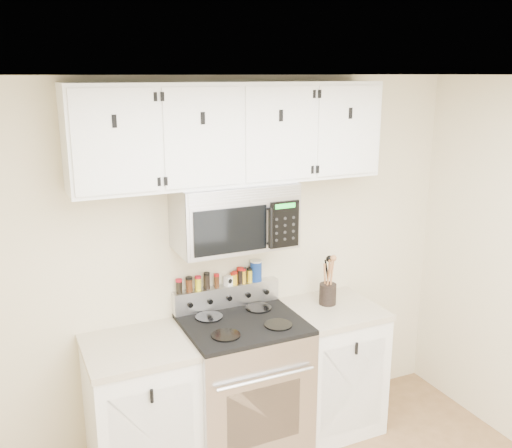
{
  "coord_description": "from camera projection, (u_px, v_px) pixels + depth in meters",
  "views": [
    {
      "loc": [
        -1.35,
        -1.71,
        2.51
      ],
      "look_at": [
        0.1,
        1.45,
        1.59
      ],
      "focal_mm": 40.0,
      "sensor_mm": 36.0,
      "label": 1
    }
  ],
  "objects": [
    {
      "name": "range",
      "position": [
        243.0,
        385.0,
        3.82
      ],
      "size": [
        0.76,
        0.65,
        1.1
      ],
      "color": "#B7B7BA",
      "rests_on": "floor"
    },
    {
      "name": "spice_jar_1",
      "position": [
        189.0,
        284.0,
        3.79
      ],
      "size": [
        0.05,
        0.05,
        0.1
      ],
      "color": "#472311",
      "rests_on": "range"
    },
    {
      "name": "spice_jar_7",
      "position": [
        240.0,
        275.0,
        3.94
      ],
      "size": [
        0.05,
        0.05,
        0.11
      ],
      "color": "black",
      "rests_on": "range"
    },
    {
      "name": "utensil_crock",
      "position": [
        328.0,
        292.0,
        4.03
      ],
      "size": [
        0.12,
        0.12,
        0.35
      ],
      "color": "black",
      "rests_on": "base_cabinet_right"
    },
    {
      "name": "spice_jar_10",
      "position": [
        250.0,
        275.0,
        3.97
      ],
      "size": [
        0.04,
        0.04,
        0.1
      ],
      "color": "yellow",
      "rests_on": "range"
    },
    {
      "name": "spice_jar_0",
      "position": [
        179.0,
        286.0,
        3.76
      ],
      "size": [
        0.04,
        0.04,
        0.1
      ],
      "color": "black",
      "rests_on": "range"
    },
    {
      "name": "back_wall",
      "position": [
        224.0,
        263.0,
        3.9
      ],
      "size": [
        3.5,
        0.01,
        2.5
      ],
      "primitive_type": "cube",
      "color": "beige",
      "rests_on": "floor"
    },
    {
      "name": "base_cabinet_right",
      "position": [
        330.0,
        366.0,
        4.12
      ],
      "size": [
        0.64,
        0.62,
        0.92
      ],
      "color": "white",
      "rests_on": "floor"
    },
    {
      "name": "ceiling",
      "position": [
        398.0,
        77.0,
        2.05
      ],
      "size": [
        3.5,
        3.5,
        0.01
      ],
      "primitive_type": "cube",
      "color": "white",
      "rests_on": "back_wall"
    },
    {
      "name": "upper_cabinets",
      "position": [
        232.0,
        133.0,
        3.53
      ],
      "size": [
        2.0,
        0.35,
        0.62
      ],
      "color": "white",
      "rests_on": "back_wall"
    },
    {
      "name": "spice_jar_4",
      "position": [
        217.0,
        280.0,
        3.87
      ],
      "size": [
        0.04,
        0.04,
        0.09
      ],
      "color": "#42220F",
      "rests_on": "range"
    },
    {
      "name": "base_cabinet_left",
      "position": [
        141.0,
        411.0,
        3.57
      ],
      "size": [
        0.64,
        0.62,
        0.92
      ],
      "color": "white",
      "rests_on": "floor"
    },
    {
      "name": "microwave",
      "position": [
        235.0,
        216.0,
        3.64
      ],
      "size": [
        0.76,
        0.44,
        0.42
      ],
      "color": "#9E9EA3",
      "rests_on": "back_wall"
    },
    {
      "name": "salt_canister",
      "position": [
        256.0,
        271.0,
        3.98
      ],
      "size": [
        0.08,
        0.08,
        0.15
      ],
      "color": "navy",
      "rests_on": "range"
    },
    {
      "name": "spice_jar_3",
      "position": [
        207.0,
        281.0,
        3.84
      ],
      "size": [
        0.04,
        0.04,
        0.11
      ],
      "color": "black",
      "rests_on": "range"
    },
    {
      "name": "spice_jar_5",
      "position": [
        233.0,
        278.0,
        3.92
      ],
      "size": [
        0.04,
        0.04,
        0.09
      ],
      "color": "yellow",
      "rests_on": "range"
    },
    {
      "name": "kitchen_timer",
      "position": [
        229.0,
        281.0,
        3.91
      ],
      "size": [
        0.07,
        0.06,
        0.07
      ],
      "primitive_type": "cube",
      "rotation": [
        0.0,
        0.0,
        0.36
      ],
      "color": "white",
      "rests_on": "range"
    },
    {
      "name": "spice_jar_9",
      "position": [
        244.0,
        275.0,
        3.95
      ],
      "size": [
        0.04,
        0.04,
        0.11
      ],
      "color": "#433110",
      "rests_on": "range"
    },
    {
      "name": "spice_jar_6",
      "position": [
        235.0,
        278.0,
        3.92
      ],
      "size": [
        0.04,
        0.04,
        0.09
      ],
      "color": "gold",
      "rests_on": "range"
    },
    {
      "name": "spice_jar_8",
      "position": [
        243.0,
        276.0,
        3.94
      ],
      "size": [
        0.05,
        0.05,
        0.11
      ],
      "color": "gold",
      "rests_on": "range"
    },
    {
      "name": "spice_jar_2",
      "position": [
        198.0,
        283.0,
        3.81
      ],
      "size": [
        0.04,
        0.04,
        0.1
      ],
      "color": "yellow",
      "rests_on": "range"
    }
  ]
}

